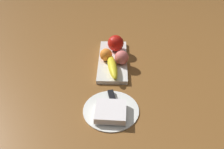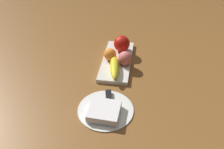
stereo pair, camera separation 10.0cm
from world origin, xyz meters
name	(u,v)px [view 1 (the left image)]	position (x,y,z in m)	size (l,w,h in m)	color
ground_plane	(111,63)	(0.00, 0.00, 0.00)	(2.40, 2.40, 0.00)	brown
fruit_tray	(113,61)	(-0.01, 0.01, 0.01)	(0.35, 0.14, 0.02)	silver
apple	(116,43)	(-0.09, 0.02, 0.06)	(0.08, 0.08, 0.08)	red
banana	(112,66)	(0.08, 0.01, 0.04)	(0.19, 0.04, 0.04)	yellow
orange_near_apple	(106,55)	(0.00, -0.03, 0.05)	(0.06, 0.06, 0.06)	orange
peach	(122,57)	(0.03, 0.05, 0.05)	(0.07, 0.07, 0.07)	#DC6963
dinner_plate	(111,110)	(0.32, 0.01, 0.00)	(0.22, 0.22, 0.01)	white
folded_napkin	(111,111)	(0.35, 0.01, 0.02)	(0.11, 0.12, 0.03)	white
knife	(113,101)	(0.28, 0.01, 0.01)	(0.18, 0.06, 0.01)	silver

